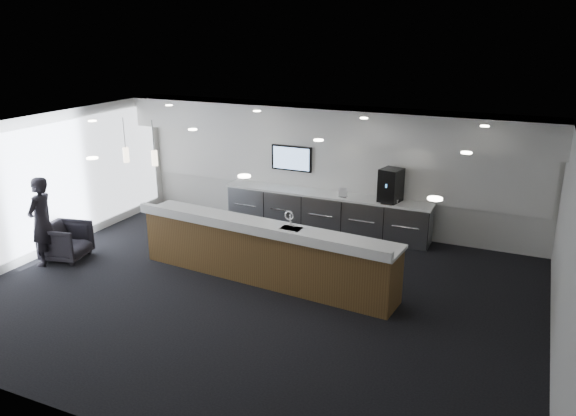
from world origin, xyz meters
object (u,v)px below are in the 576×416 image
at_px(service_counter, 264,252).
at_px(armchair, 66,241).
at_px(coffee_machine, 391,185).
at_px(lounge_guest, 42,221).

bearing_deg(service_counter, armchair, -164.36).
xyz_separation_m(coffee_machine, armchair, (-5.95, -3.83, -0.93)).
xyz_separation_m(service_counter, lounge_guest, (-4.49, -1.16, 0.35)).
bearing_deg(armchair, coffee_machine, -68.75).
distance_m(service_counter, lounge_guest, 4.65).
bearing_deg(armchair, lounge_guest, 140.33).
bearing_deg(service_counter, coffee_machine, 66.61).
bearing_deg(coffee_machine, service_counter, -105.66).
height_order(coffee_machine, lounge_guest, lounge_guest).
bearing_deg(armchair, service_counter, -91.12).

